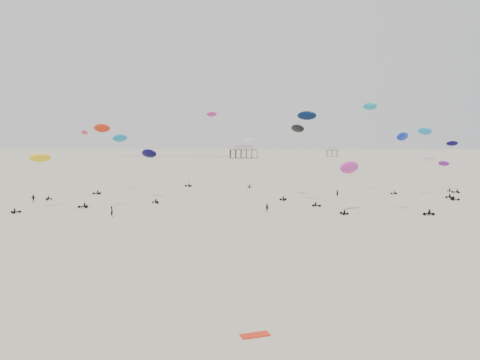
# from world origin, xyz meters

# --- Properties ---
(ground_plane) EXTENTS (900.00, 900.00, 0.00)m
(ground_plane) POSITION_xyz_m (0.00, 200.00, 0.00)
(ground_plane) COLOR beige
(pavilion_main) EXTENTS (21.00, 13.00, 9.80)m
(pavilion_main) POSITION_xyz_m (-10.00, 350.00, 4.22)
(pavilion_main) COLOR brown
(pavilion_main) RESTS_ON ground
(pavilion_small) EXTENTS (9.00, 7.00, 8.00)m
(pavilion_small) POSITION_xyz_m (60.00, 380.00, 3.49)
(pavilion_small) COLOR brown
(pavilion_small) RESTS_ON ground
(pier_fence) EXTENTS (80.20, 0.20, 1.50)m
(pier_fence) POSITION_xyz_m (-62.00, 350.00, 0.77)
(pier_fence) COLOR black
(pier_fence) RESTS_ON ground
(rig_0) EXTENTS (4.27, 10.60, 15.48)m
(rig_0) POSITION_xyz_m (0.04, 145.69, 10.44)
(rig_0) COLOR black
(rig_0) RESTS_ON ground
(rig_1) EXTENTS (5.44, 8.31, 14.45)m
(rig_1) POSITION_xyz_m (57.84, 136.66, 9.44)
(rig_1) COLOR black
(rig_1) RESTS_ON ground
(rig_2) EXTENTS (6.86, 9.38, 16.28)m
(rig_2) POSITION_xyz_m (33.82, 95.99, 10.33)
(rig_2) COLOR black
(rig_2) RESTS_ON ground
(rig_3) EXTENTS (7.44, 13.03, 19.19)m
(rig_3) POSITION_xyz_m (-44.30, 115.68, 9.12)
(rig_3) COLOR black
(rig_3) RESTS_ON ground
(rig_4) EXTENTS (6.64, 12.27, 18.31)m
(rig_4) POSITION_xyz_m (47.76, 123.89, 12.02)
(rig_4) COLOR black
(rig_4) RESTS_ON ground
(rig_5) EXTENTS (4.73, 11.45, 12.78)m
(rig_5) POSITION_xyz_m (-43.58, 97.15, 8.62)
(rig_5) COLOR black
(rig_5) RESTS_ON ground
(rig_6) EXTENTS (8.24, 15.47, 15.83)m
(rig_6) POSITION_xyz_m (-23.72, 115.66, 9.39)
(rig_6) COLOR black
(rig_6) RESTS_ON ground
(rig_8) EXTENTS (5.94, 10.33, 10.95)m
(rig_8) POSITION_xyz_m (21.93, 97.60, 8.06)
(rig_8) COLOR black
(rig_8) RESTS_ON ground
(rig_9) EXTENTS (9.93, 8.17, 23.30)m
(rig_9) POSITION_xyz_m (-14.07, 145.74, 14.72)
(rig_9) COLOR black
(rig_9) RESTS_ON ground
(rig_10) EXTENTS (7.58, 12.97, 25.62)m
(rig_10) POSITION_xyz_m (35.08, 134.78, 20.63)
(rig_10) COLOR black
(rig_10) RESTS_ON ground
(rig_11) EXTENTS (3.79, 5.94, 9.32)m
(rig_11) POSITION_xyz_m (49.37, 115.67, 4.20)
(rig_11) COLOR black
(rig_11) RESTS_ON ground
(rig_12) EXTENTS (7.37, 3.84, 18.00)m
(rig_12) POSITION_xyz_m (-31.02, 98.88, 12.33)
(rig_12) COLOR black
(rig_12) RESTS_ON ground
(rig_13) EXTENTS (8.22, 10.32, 12.01)m
(rig_13) POSITION_xyz_m (52.96, 135.55, 6.93)
(rig_13) COLOR black
(rig_13) RESTS_ON ground
(rig_14) EXTENTS (5.23, 12.28, 21.69)m
(rig_14) POSITION_xyz_m (14.69, 110.03, 16.86)
(rig_14) COLOR black
(rig_14) RESTS_ON ground
(rig_15) EXTENTS (7.55, 16.14, 20.18)m
(rig_15) POSITION_xyz_m (12.66, 122.13, 14.82)
(rig_15) COLOR black
(rig_15) RESTS_ON ground
(rig_16) EXTENTS (6.28, 14.86, 17.67)m
(rig_16) POSITION_xyz_m (-37.14, 130.94, 12.04)
(rig_16) COLOR black
(rig_16) RESTS_ON ground
(spectator_0) EXTENTS (0.94, 1.02, 2.32)m
(spectator_0) POSITION_xyz_m (-24.33, 87.54, 0.00)
(spectator_0) COLOR black
(spectator_0) RESTS_ON ground
(spectator_1) EXTENTS (1.02, 0.74, 1.89)m
(spectator_1) POSITION_xyz_m (5.17, 94.56, 0.00)
(spectator_1) COLOR black
(spectator_1) RESTS_ON ground
(spectator_2) EXTENTS (1.41, 0.94, 2.20)m
(spectator_2) POSITION_xyz_m (-48.55, 105.40, 0.00)
(spectator_2) COLOR black
(spectator_2) RESTS_ON ground
(spectator_3) EXTENTS (0.89, 0.82, 2.01)m
(spectator_3) POSITION_xyz_m (23.21, 120.07, 0.00)
(spectator_3) COLOR black
(spectator_3) RESTS_ON ground
(grounded_kite_a) EXTENTS (2.38, 1.65, 0.08)m
(grounded_kite_a) POSITION_xyz_m (3.72, 35.06, 0.00)
(grounded_kite_a) COLOR red
(grounded_kite_a) RESTS_ON ground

